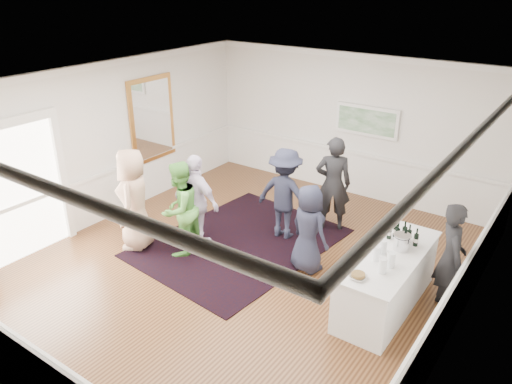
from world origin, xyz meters
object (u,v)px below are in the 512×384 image
Objects in this scene: guest_tan at (134,199)px; guest_lilac at (196,202)px; guest_navy at (309,229)px; ice_bucket at (402,243)px; nut_bowl at (358,276)px; guest_dark_b at (333,184)px; serving_table at (387,280)px; bartender at (451,258)px; guest_green at (180,209)px; guest_dark_a at (285,194)px.

guest_tan is 1.14m from guest_lilac.
guest_navy is at bearing -164.46° from guest_lilac.
ice_bucket reaches higher than nut_bowl.
guest_dark_b reaches higher than guest_tan.
ice_bucket reaches higher than serving_table.
bartender reaches higher than nut_bowl.
guest_green is at bearing 74.01° from bartender.
guest_dark_b reaches higher than nut_bowl.
bartender is at bearing 32.09° from serving_table.
guest_lilac is at bearing 94.58° from guest_tan.
serving_table is 8.73× the size of ice_bucket.
guest_lilac is 3.54m from nut_bowl.
guest_lilac reaches higher than ice_bucket.
guest_tan reaches higher than guest_lilac.
guest_dark_a is (-2.46, 0.99, 0.43)m from serving_table.
ice_bucket is at bearing 71.71° from guest_tan.
ice_bucket is (1.96, -1.59, 0.07)m from guest_dark_b.
serving_table is at bearing 92.25° from bartender.
guest_green is 0.92× the size of guest_dark_b.
bartender is 1.12× the size of guest_navy.
guest_tan is at bearing 16.76° from guest_dark_b.
guest_navy reaches higher than nut_bowl.
bartender is at bearing 98.31° from guest_green.
bartender is at bearing -156.64° from guest_navy.
guest_lilac is at bearing 20.63° from guest_dark_b.
guest_dark_a is 1.01m from guest_dark_b.
guest_navy is at bearing -179.77° from ice_bucket.
nut_bowl is (-0.87, -1.34, 0.08)m from bartender.
ice_bucket is (4.59, 1.14, 0.08)m from guest_tan.
guest_tan is 7.98× the size of nut_bowl.
guest_dark_a is 0.93× the size of guest_dark_b.
bartender is 7.32× the size of nut_bowl.
guest_navy is (3.01, 1.14, -0.17)m from guest_tan.
guest_dark_b is 1.22× the size of guest_navy.
ice_bucket is 1.11m from nut_bowl.
nut_bowl is at bearing 158.70° from guest_navy.
guest_green is 0.98× the size of guest_dark_a.
guest_lilac is 1.00× the size of guest_dark_a.
guest_lilac reaches higher than nut_bowl.
bartender is 0.73m from ice_bucket.
guest_lilac is (0.91, 0.68, -0.06)m from guest_tan.
guest_green reaches higher than ice_bucket.
guest_lilac is at bearing 29.11° from guest_navy.
serving_table is 1.18× the size of guest_tan.
nut_bowl is at bearing -100.51° from ice_bucket.
guest_lilac is 1.68m from guest_dark_a.
guest_dark_b reaches higher than guest_dark_a.
guest_dark_b is 2.52m from ice_bucket.
guest_lilac is at bearing -176.17° from serving_table.
nut_bowl is (1.38, -1.09, 0.17)m from guest_navy.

